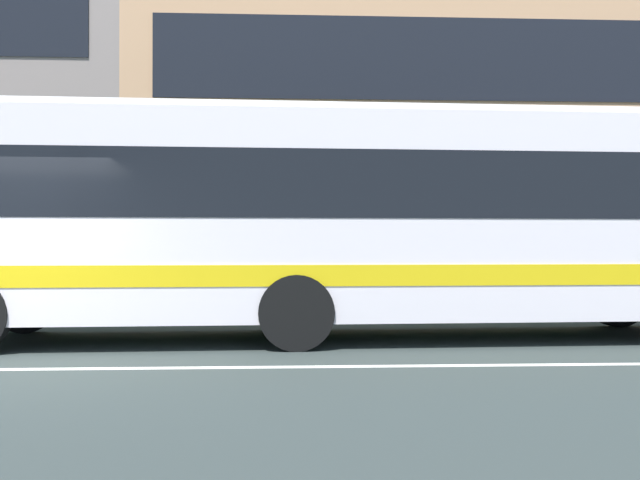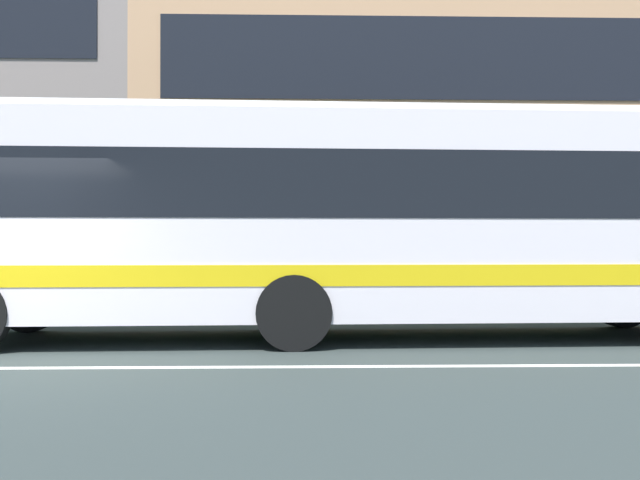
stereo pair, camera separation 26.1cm
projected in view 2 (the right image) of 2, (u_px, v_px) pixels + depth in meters
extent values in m
cube|color=#164218|center=(237.00, 292.00, 14.87)|extent=(15.80, 1.10, 0.90)
cube|color=tan|center=(488.00, 122.00, 23.59)|extent=(20.54, 9.39, 10.51)
cube|color=black|center=(536.00, 59.00, 18.88)|extent=(18.90, 0.04, 2.10)
cube|color=white|center=(340.00, 219.00, 11.04)|extent=(11.82, 3.02, 2.84)
cube|color=black|center=(340.00, 190.00, 11.05)|extent=(11.12, 3.01, 0.91)
cube|color=yellow|center=(340.00, 272.00, 11.04)|extent=(11.59, 3.03, 0.28)
cube|color=white|center=(340.00, 119.00, 11.05)|extent=(11.34, 2.59, 0.12)
cylinder|color=black|center=(622.00, 298.00, 12.55)|extent=(1.01, 0.32, 1.00)
cylinder|color=black|center=(289.00, 299.00, 12.17)|extent=(1.01, 0.32, 1.00)
cylinder|color=black|center=(294.00, 312.00, 9.80)|extent=(1.01, 0.32, 1.00)
cylinder|color=black|center=(30.00, 301.00, 11.89)|extent=(1.01, 0.32, 1.00)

